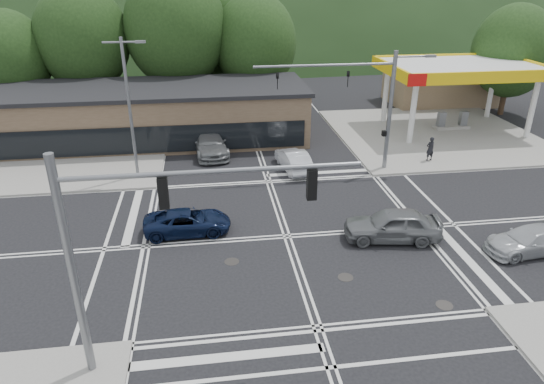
{
  "coord_description": "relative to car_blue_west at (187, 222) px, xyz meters",
  "views": [
    {
      "loc": [
        -3.81,
        -21.54,
        12.66
      ],
      "look_at": [
        -0.43,
        2.54,
        1.4
      ],
      "focal_mm": 32.0,
      "sensor_mm": 36.0,
      "label": 1
    }
  ],
  "objects": [
    {
      "name": "streetlight_nw",
      "position": [
        -3.35,
        7.85,
        4.42
      ],
      "size": [
        2.5,
        0.25,
        9.0
      ],
      "color": "slate",
      "rests_on": "ground"
    },
    {
      "name": "signal_mast_ne",
      "position": [
        12.04,
        7.05,
        4.45
      ],
      "size": [
        11.65,
        0.3,
        8.0
      ],
      "color": "slate",
      "rests_on": "ground"
    },
    {
      "name": "convenience_store",
      "position": [
        25.09,
        23.85,
        1.28
      ],
      "size": [
        10.0,
        6.0,
        3.8
      ],
      "primitive_type": "cube",
      "color": "#846B4F",
      "rests_on": "ground"
    },
    {
      "name": "car_grey_center",
      "position": [
        10.33,
        -2.16,
        0.2
      ],
      "size": [
        5.11,
        2.67,
        1.66
      ],
      "primitive_type": "imported",
      "rotation": [
        0.0,
        0.0,
        -1.72
      ],
      "color": "slate",
      "rests_on": "ground"
    },
    {
      "name": "car_blue_west",
      "position": [
        0.0,
        0.0,
        0.0
      ],
      "size": [
        4.55,
        2.2,
        1.25
      ],
      "primitive_type": "imported",
      "rotation": [
        0.0,
        0.0,
        1.6
      ],
      "color": "black",
      "rests_on": "ground"
    },
    {
      "name": "tree_n_c",
      "position": [
        6.09,
        22.85,
        5.87
      ],
      "size": [
        7.6,
        7.6,
        10.87
      ],
      "color": "#382619",
      "rests_on": "ground"
    },
    {
      "name": "hill_north",
      "position": [
        5.09,
        88.85,
        -0.62
      ],
      "size": [
        252.0,
        126.0,
        140.0
      ],
      "primitive_type": "ellipsoid",
      "color": "#1C3116",
      "rests_on": "ground"
    },
    {
      "name": "signal_mast_sw",
      "position": [
        -1.3,
        -9.35,
        4.49
      ],
      "size": [
        9.14,
        0.28,
        8.0
      ],
      "color": "slate",
      "rests_on": "ground"
    },
    {
      "name": "car_queue_b",
      "position": [
        7.89,
        14.87,
        0.09
      ],
      "size": [
        1.89,
        4.28,
        1.43
      ],
      "primitive_type": "imported",
      "rotation": [
        0.0,
        0.0,
        3.1
      ],
      "color": "white",
      "rests_on": "ground"
    },
    {
      "name": "ground",
      "position": [
        5.09,
        -1.15,
        -0.62
      ],
      "size": [
        120.0,
        120.0,
        0.0
      ],
      "primitive_type": "plane",
      "color": "black",
      "rests_on": "ground"
    },
    {
      "name": "sidewalk_ne",
      "position": [
        20.09,
        13.85,
        -0.55
      ],
      "size": [
        16.0,
        16.0,
        0.15
      ],
      "primitive_type": "cube",
      "color": "gray",
      "rests_on": "ground"
    },
    {
      "name": "tree_n_e",
      "position": [
        3.09,
        26.85,
        6.52
      ],
      "size": [
        8.4,
        8.4,
        11.98
      ],
      "color": "#382619",
      "rests_on": "ground"
    },
    {
      "name": "car_silver_east",
      "position": [
        16.54,
        -4.28,
        0.02
      ],
      "size": [
        4.59,
        2.2,
        1.29
      ],
      "primitive_type": "imported",
      "rotation": [
        0.0,
        0.0,
        -1.48
      ],
      "color": "#B1B4B8",
      "rests_on": "ground"
    },
    {
      "name": "tree_n_b",
      "position": [
        -0.91,
        22.85,
        7.17
      ],
      "size": [
        9.0,
        9.0,
        12.98
      ],
      "color": "#382619",
      "rests_on": "ground"
    },
    {
      "name": "sidewalk_nw",
      "position": [
        -9.91,
        13.85,
        -0.55
      ],
      "size": [
        16.0,
        16.0,
        0.15
      ],
      "primitive_type": "cube",
      "color": "gray",
      "rests_on": "ground"
    },
    {
      "name": "tree_ne",
      "position": [
        29.09,
        18.85,
        5.22
      ],
      "size": [
        7.2,
        7.2,
        9.99
      ],
      "color": "#382619",
      "rests_on": "ground"
    },
    {
      "name": "commercial_row",
      "position": [
        -2.91,
        15.85,
        1.38
      ],
      "size": [
        24.0,
        8.0,
        4.0
      ],
      "primitive_type": "cube",
      "color": "brown",
      "rests_on": "ground"
    },
    {
      "name": "pedestrian",
      "position": [
        16.92,
        7.89,
        0.39
      ],
      "size": [
        0.7,
        0.53,
        1.73
      ],
      "primitive_type": "imported",
      "rotation": [
        0.0,
        0.0,
        3.34
      ],
      "color": "black",
      "rests_on": "sidewalk_ne"
    },
    {
      "name": "car_northbound",
      "position": [
        1.45,
        11.91,
        0.2
      ],
      "size": [
        2.9,
        5.89,
        1.65
      ],
      "primitive_type": "imported",
      "rotation": [
        0.0,
        0.0,
        0.11
      ],
      "color": "slate",
      "rests_on": "ground"
    },
    {
      "name": "tree_n_a",
      "position": [
        -8.91,
        22.85,
        6.52
      ],
      "size": [
        8.0,
        8.0,
        11.75
      ],
      "color": "#382619",
      "rests_on": "ground"
    },
    {
      "name": "tree_n_d",
      "position": [
        -14.91,
        21.85,
        5.21
      ],
      "size": [
        6.8,
        6.8,
        9.76
      ],
      "color": "#382619",
      "rests_on": "ground"
    },
    {
      "name": "gas_station_canopy",
      "position": [
        22.08,
        14.84,
        4.42
      ],
      "size": [
        12.32,
        8.34,
        5.75
      ],
      "color": "silver",
      "rests_on": "ground"
    },
    {
      "name": "car_queue_a",
      "position": [
        7.06,
        7.85,
        0.09
      ],
      "size": [
        2.11,
        4.54,
        1.44
      ],
      "primitive_type": "imported",
      "rotation": [
        0.0,
        0.0,
        3.28
      ],
      "color": "silver",
      "rests_on": "ground"
    }
  ]
}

